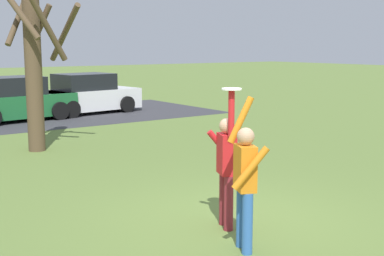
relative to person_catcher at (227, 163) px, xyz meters
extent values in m
plane|color=olive|center=(0.32, 0.12, -0.98)|extent=(120.00, 120.00, 0.00)
cylinder|color=maroon|center=(0.05, 0.12, -0.57)|extent=(0.14, 0.14, 0.82)
cylinder|color=maroon|center=(-0.05, -0.12, -0.57)|extent=(0.14, 0.14, 0.82)
cube|color=red|center=(0.00, 0.00, 0.14)|extent=(0.35, 0.42, 0.60)
sphere|color=tan|center=(0.00, 0.00, 0.55)|extent=(0.23, 0.23, 0.23)
cylinder|color=red|center=(0.09, 0.21, 0.19)|extent=(0.46, 0.27, 0.58)
cylinder|color=red|center=(-0.09, -0.21, 0.77)|extent=(0.09, 0.09, 0.66)
cylinder|color=#3366B7|center=(-0.43, -0.94, -0.57)|extent=(0.14, 0.14, 0.82)
cylinder|color=#3366B7|center=(-0.32, -0.71, -0.57)|extent=(0.14, 0.14, 0.82)
cube|color=orange|center=(-0.37, -0.83, 0.14)|extent=(0.35, 0.42, 0.60)
sphere|color=tan|center=(-0.37, -0.83, 0.55)|extent=(0.23, 0.23, 0.23)
cylinder|color=orange|center=(-0.47, -1.03, 0.19)|extent=(0.46, 0.27, 0.58)
cylinder|color=orange|center=(-0.28, -0.62, 0.74)|extent=(0.34, 0.21, 0.65)
cylinder|color=white|center=(-0.09, -0.21, 1.11)|extent=(0.28, 0.28, 0.02)
cube|color=#1E6633|center=(1.08, 13.24, -0.43)|extent=(4.29, 2.28, 0.80)
cube|color=black|center=(0.93, 13.22, 0.29)|extent=(2.28, 1.88, 0.64)
cylinder|color=black|center=(2.23, 14.30, -0.65)|extent=(0.68, 0.30, 0.66)
cylinder|color=black|center=(2.45, 12.49, -0.65)|extent=(0.68, 0.30, 0.66)
cube|color=white|center=(4.14, 13.73, -0.43)|extent=(4.29, 2.28, 0.80)
cube|color=black|center=(4.00, 13.71, 0.29)|extent=(2.28, 1.88, 0.64)
cylinder|color=black|center=(5.30, 14.79, -0.65)|extent=(0.68, 0.30, 0.66)
cylinder|color=black|center=(5.52, 12.98, -0.65)|extent=(0.68, 0.30, 0.66)
cylinder|color=black|center=(2.77, 14.48, -0.65)|extent=(0.68, 0.30, 0.66)
cylinder|color=black|center=(2.99, 12.68, -0.65)|extent=(0.68, 0.30, 0.66)
cube|color=#38383D|center=(0.95, 13.54, -0.98)|extent=(15.98, 6.40, 0.01)
cylinder|color=brown|center=(-0.25, 7.36, 1.51)|extent=(0.43, 0.43, 4.99)
cylinder|color=brown|center=(-0.61, 7.07, 2.48)|extent=(0.77, 0.92, 1.30)
cylinder|color=brown|center=(-0.48, 7.71, 2.35)|extent=(0.87, 0.66, 1.32)
cylinder|color=brown|center=(0.62, 7.37, 2.03)|extent=(0.17, 1.83, 1.47)
cylinder|color=brown|center=(-0.01, 6.86, 2.12)|extent=(1.17, 0.66, 1.61)
cylinder|color=brown|center=(0.03, 7.55, 2.15)|extent=(0.57, 0.74, 1.23)
camera|label=1|loc=(-4.84, -5.80, 1.71)|focal=49.13mm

